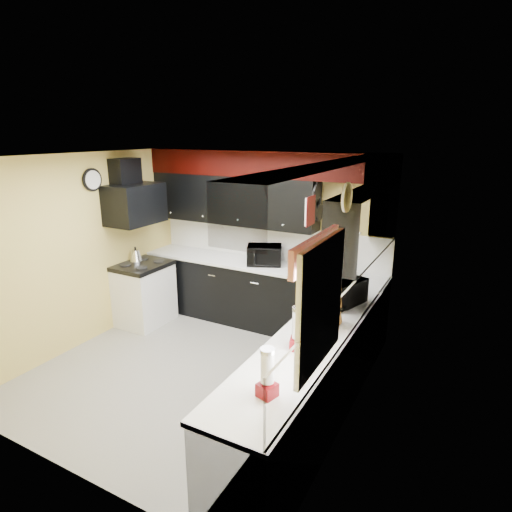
{
  "coord_description": "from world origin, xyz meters",
  "views": [
    {
      "loc": [
        2.73,
        -3.65,
        2.75
      ],
      "look_at": [
        0.31,
        0.84,
        1.26
      ],
      "focal_mm": 30.0,
      "sensor_mm": 36.0,
      "label": 1
    }
  ],
  "objects_px": {
    "microwave": "(342,292)",
    "knife_block": "(332,267)",
    "toaster_oven": "(264,255)",
    "utensil_crock": "(318,265)",
    "kettle": "(136,255)"
  },
  "relations": [
    {
      "from": "microwave",
      "to": "utensil_crock",
      "type": "distance_m",
      "value": 1.13
    },
    {
      "from": "utensil_crock",
      "to": "kettle",
      "type": "bearing_deg",
      "value": -163.96
    },
    {
      "from": "microwave",
      "to": "utensil_crock",
      "type": "bearing_deg",
      "value": 52.24
    },
    {
      "from": "toaster_oven",
      "to": "utensil_crock",
      "type": "distance_m",
      "value": 0.78
    },
    {
      "from": "utensil_crock",
      "to": "kettle",
      "type": "xyz_separation_m",
      "value": [
        -2.55,
        -0.73,
        -0.03
      ]
    },
    {
      "from": "toaster_oven",
      "to": "utensil_crock",
      "type": "bearing_deg",
      "value": -19.63
    },
    {
      "from": "microwave",
      "to": "kettle",
      "type": "xyz_separation_m",
      "value": [
        -3.18,
        0.2,
        -0.08
      ]
    },
    {
      "from": "toaster_oven",
      "to": "knife_block",
      "type": "bearing_deg",
      "value": -25.3
    },
    {
      "from": "toaster_oven",
      "to": "utensil_crock",
      "type": "height_order",
      "value": "toaster_oven"
    },
    {
      "from": "toaster_oven",
      "to": "microwave",
      "type": "distance_m",
      "value": 1.66
    },
    {
      "from": "knife_block",
      "to": "kettle",
      "type": "bearing_deg",
      "value": 171.28
    },
    {
      "from": "utensil_crock",
      "to": "microwave",
      "type": "bearing_deg",
      "value": -56.1
    },
    {
      "from": "microwave",
      "to": "knife_block",
      "type": "xyz_separation_m",
      "value": [
        -0.4,
        0.85,
        -0.02
      ]
    },
    {
      "from": "knife_block",
      "to": "toaster_oven",
      "type": "bearing_deg",
      "value": 156.71
    },
    {
      "from": "toaster_oven",
      "to": "kettle",
      "type": "xyz_separation_m",
      "value": [
        -1.78,
        -0.68,
        -0.08
      ]
    }
  ]
}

